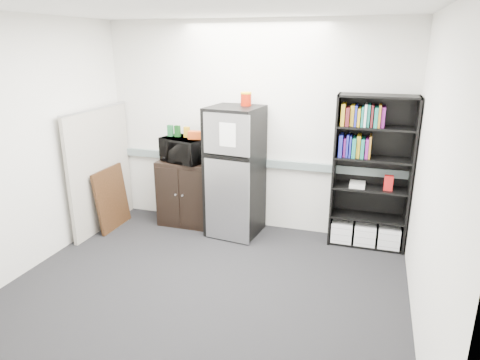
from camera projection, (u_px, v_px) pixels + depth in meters
The scene contains 18 objects.
floor at pixel (204, 289), 4.39m from camera, with size 4.00×4.00×0.00m, color black.
wall_back at pixel (253, 128), 5.56m from camera, with size 4.00×0.02×2.70m, color silver.
wall_right at pixel (433, 182), 3.40m from camera, with size 0.02×3.50×2.70m, color silver.
wall_left at pixel (27, 147), 4.55m from camera, with size 0.02×3.50×2.70m, color silver.
ceiling at pixel (196, 6), 3.56m from camera, with size 4.00×3.50×0.02m, color white.
electrical_raceway at pixel (252, 162), 5.67m from camera, with size 3.92×0.05×0.10m, color slate.
wall_note at pixel (227, 111), 5.60m from camera, with size 0.14×0.00×0.10m, color white.
bookshelf at pixel (371, 174), 5.09m from camera, with size 0.90×0.34×1.85m.
cubicle_partition at pixel (101, 169), 5.67m from camera, with size 0.06×1.30×1.62m.
cabinet at pixel (187, 193), 5.86m from camera, with size 0.72×0.48×0.90m.
microwave at pixel (184, 150), 5.66m from camera, with size 0.58×0.39×0.32m, color black.
snack_box_a at pixel (170, 131), 5.68m from camera, with size 0.07×0.05×0.15m, color #175329.
snack_box_b at pixel (177, 131), 5.65m from camera, with size 0.07×0.05×0.15m, color #0D3911.
snack_box_c at pixel (187, 132), 5.61m from camera, with size 0.07×0.05×0.14m, color #C49312.
snack_bag at pixel (195, 135), 5.53m from camera, with size 0.18×0.10×0.10m, color #C64513.
refrigerator at pixel (235, 172), 5.46m from camera, with size 0.69×0.72×1.66m.
coffee_can at pixel (246, 98), 5.27m from camera, with size 0.14×0.14×0.19m.
framed_poster at pixel (112, 198), 5.75m from camera, with size 0.13×0.64×0.83m.
Camera 1 is at (1.51, -3.55, 2.40)m, focal length 32.00 mm.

